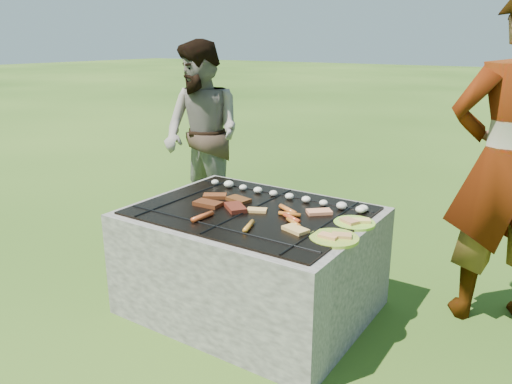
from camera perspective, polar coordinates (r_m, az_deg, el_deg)
lawn at (r=3.02m, az=-0.54°, el=-13.03°), size 60.00×60.00×0.00m
fire_pit at (r=2.89m, az=-0.55°, el=-8.19°), size 1.30×1.00×0.62m
mushrooms at (r=2.95m, az=3.90°, el=-0.45°), size 1.06×0.09×0.04m
pork_slabs at (r=2.86m, az=-3.67°, el=-1.19°), size 0.40×0.27×0.02m
sausages at (r=2.61m, az=0.92°, el=-2.89°), size 0.52×0.46×0.03m
bread_on_grate at (r=2.63m, az=4.64°, el=-2.94°), size 0.45×0.43×0.02m
plate_far at (r=2.63m, az=11.19°, el=-3.47°), size 0.25×0.25×0.03m
plate_near at (r=2.41m, az=8.93°, el=-5.20°), size 0.26×0.26×0.03m
cook at (r=2.93m, az=26.99°, el=2.82°), size 0.77×0.68×1.78m
bystander at (r=4.15m, az=-6.17°, el=6.46°), size 0.83×0.70×1.52m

